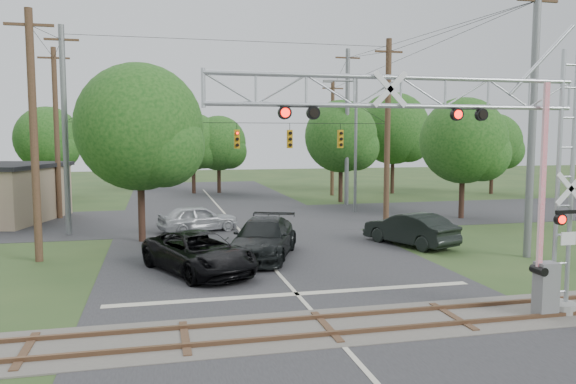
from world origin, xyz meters
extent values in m
plane|color=#29421E|center=(0.00, 0.00, 0.00)|extent=(160.00, 160.00, 0.00)
cube|color=#2A2A2D|center=(0.00, 10.00, 0.01)|extent=(14.00, 90.00, 0.02)
cube|color=#2A2A2D|center=(0.00, 24.00, 0.01)|extent=(90.00, 12.00, 0.02)
cube|color=#4D4842|center=(0.00, 2.00, 0.02)|extent=(90.00, 3.20, 0.05)
cube|color=brown|center=(0.00, 1.28, 0.09)|extent=(90.00, 0.12, 0.14)
cube|color=brown|center=(0.00, 2.72, 0.09)|extent=(90.00, 0.12, 0.14)
cylinder|color=gray|center=(7.47, 1.70, 0.17)|extent=(1.01, 1.01, 0.34)
cube|color=silver|center=(7.42, 1.36, 2.41)|extent=(0.50, 0.03, 0.39)
cube|color=slate|center=(6.80, 1.48, 0.84)|extent=(0.62, 0.50, 1.68)
cube|color=red|center=(6.52, 1.48, 4.25)|extent=(0.16, 0.10, 5.60)
cylinder|color=slate|center=(-9.50, 20.00, 5.75)|extent=(0.32, 0.32, 11.50)
cylinder|color=#3E2F1C|center=(9.50, 20.00, 5.75)|extent=(0.36, 0.36, 11.50)
cylinder|color=black|center=(0.00, 20.00, 6.28)|extent=(19.00, 0.03, 0.03)
cube|color=#CB890E|center=(-6.40, 20.00, 5.33)|extent=(0.30, 0.30, 1.10)
cube|color=#CB890E|center=(-3.20, 20.00, 5.33)|extent=(0.30, 0.30, 1.10)
cube|color=#CB890E|center=(0.00, 20.00, 5.33)|extent=(0.30, 0.30, 1.10)
cube|color=#CB890E|center=(3.20, 20.00, 5.33)|extent=(0.30, 0.30, 1.10)
cube|color=#CB890E|center=(6.40, 20.00, 5.33)|extent=(0.30, 0.30, 1.10)
imported|color=black|center=(-3.06, 9.46, 0.82)|extent=(4.90, 6.52, 1.64)
imported|color=black|center=(-0.01, 11.67, 0.88)|extent=(4.52, 6.53, 1.76)
imported|color=#A5A8AD|center=(-2.37, 19.48, 0.78)|extent=(4.90, 3.03, 1.56)
imported|color=black|center=(7.73, 12.83, 0.83)|extent=(3.57, 5.36, 1.67)
cylinder|color=slate|center=(9.36, 25.35, 4.81)|extent=(0.21, 0.21, 9.62)
cylinder|color=slate|center=(8.29, 25.35, 9.41)|extent=(2.14, 0.13, 0.13)
cube|color=slate|center=(7.22, 25.35, 9.35)|extent=(0.64, 0.27, 0.16)
cylinder|color=#3E2F1C|center=(-11.05, 26.91, 5.65)|extent=(0.34, 0.34, 11.30)
cube|color=#3E2F1C|center=(-11.05, 26.91, 10.60)|extent=(2.00, 0.12, 0.12)
cylinder|color=slate|center=(10.09, 29.34, 6.15)|extent=(0.34, 0.34, 12.29)
cube|color=#3E2F1C|center=(10.09, 29.34, 11.59)|extent=(2.00, 0.12, 0.12)
cylinder|color=#3E2F1C|center=(-9.77, 13.21, 5.45)|extent=(0.34, 0.34, 10.89)
cube|color=#3E2F1C|center=(-9.77, 13.21, 10.19)|extent=(2.00, 0.12, 0.12)
cylinder|color=slate|center=(11.72, 9.05, 6.05)|extent=(0.34, 0.34, 12.10)
cube|color=#3E2F1C|center=(11.72, 9.05, 11.40)|extent=(2.00, 0.12, 0.12)
cylinder|color=#3E2F1C|center=(11.30, 36.93, 5.29)|extent=(0.34, 0.34, 10.59)
cube|color=#3E2F1C|center=(11.30, 36.93, 9.89)|extent=(2.00, 0.12, 0.12)
cylinder|color=#331F17|center=(-14.18, 41.49, 1.88)|extent=(0.36, 0.36, 3.75)
sphere|color=#144112|center=(-14.18, 41.49, 5.29)|extent=(5.80, 5.80, 5.80)
cylinder|color=#331F17|center=(-5.46, 16.98, 2.11)|extent=(0.36, 0.36, 4.23)
sphere|color=#144112|center=(-5.46, 16.98, 5.96)|extent=(6.54, 6.54, 6.54)
cylinder|color=#331F17|center=(-1.17, 41.62, 1.77)|extent=(0.36, 0.36, 3.54)
sphere|color=#144112|center=(-1.17, 41.62, 4.99)|extent=(5.48, 5.48, 5.48)
cylinder|color=#331F17|center=(1.26, 41.64, 1.72)|extent=(0.36, 0.36, 3.44)
sphere|color=#144112|center=(1.26, 41.64, 4.84)|extent=(5.31, 5.31, 5.31)
cylinder|color=#331F17|center=(10.37, 31.66, 1.95)|extent=(0.36, 0.36, 3.90)
sphere|color=#144112|center=(10.37, 31.66, 5.50)|extent=(6.03, 6.03, 6.03)
cylinder|color=#331F17|center=(15.23, 20.73, 1.85)|extent=(0.36, 0.36, 3.70)
sphere|color=#144112|center=(15.23, 20.73, 5.21)|extent=(5.72, 5.72, 5.72)
cylinder|color=#331F17|center=(17.50, 37.26, 2.22)|extent=(0.36, 0.36, 4.44)
sphere|color=#144112|center=(17.50, 37.26, 6.25)|extent=(6.86, 6.86, 6.86)
cylinder|color=#331F17|center=(26.62, 34.76, 1.76)|extent=(0.36, 0.36, 3.52)
sphere|color=#144112|center=(26.62, 34.76, 4.97)|extent=(5.45, 5.45, 5.45)
camera|label=1|loc=(-4.65, -12.96, 5.47)|focal=35.00mm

